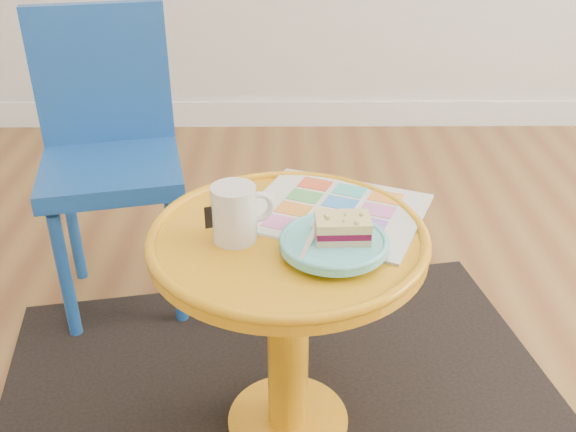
{
  "coord_description": "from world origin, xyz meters",
  "views": [
    {
      "loc": [
        -0.6,
        -0.89,
        1.11
      ],
      "look_at": [
        -0.59,
        0.14,
        0.54
      ],
      "focal_mm": 40.0,
      "sensor_mm": 36.0,
      "label": 1
    }
  ],
  "objects_px": {
    "chair": "(109,142)",
    "newspaper": "(335,211)",
    "mug": "(235,212)",
    "plate": "(334,244)",
    "side_table": "(288,295)"
  },
  "relations": [
    {
      "from": "chair",
      "to": "newspaper",
      "type": "distance_m",
      "value": 0.73
    },
    {
      "from": "chair",
      "to": "newspaper",
      "type": "bearing_deg",
      "value": -51.6
    },
    {
      "from": "mug",
      "to": "plate",
      "type": "height_order",
      "value": "mug"
    },
    {
      "from": "newspaper",
      "to": "chair",
      "type": "bearing_deg",
      "value": 164.28
    },
    {
      "from": "newspaper",
      "to": "plate",
      "type": "bearing_deg",
      "value": -71.93
    },
    {
      "from": "side_table",
      "to": "plate",
      "type": "xyz_separation_m",
      "value": [
        0.08,
        -0.06,
        0.16
      ]
    },
    {
      "from": "mug",
      "to": "plate",
      "type": "xyz_separation_m",
      "value": [
        0.18,
        -0.05,
        -0.04
      ]
    },
    {
      "from": "side_table",
      "to": "newspaper",
      "type": "bearing_deg",
      "value": 41.99
    },
    {
      "from": "chair",
      "to": "mug",
      "type": "relative_size",
      "value": 6.95
    },
    {
      "from": "mug",
      "to": "plate",
      "type": "distance_m",
      "value": 0.19
    },
    {
      "from": "chair",
      "to": "mug",
      "type": "distance_m",
      "value": 0.68
    },
    {
      "from": "newspaper",
      "to": "mug",
      "type": "height_order",
      "value": "mug"
    },
    {
      "from": "side_table",
      "to": "mug",
      "type": "distance_m",
      "value": 0.22
    },
    {
      "from": "side_table",
      "to": "chair",
      "type": "relative_size",
      "value": 0.66
    },
    {
      "from": "side_table",
      "to": "plate",
      "type": "relative_size",
      "value": 2.73
    }
  ]
}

